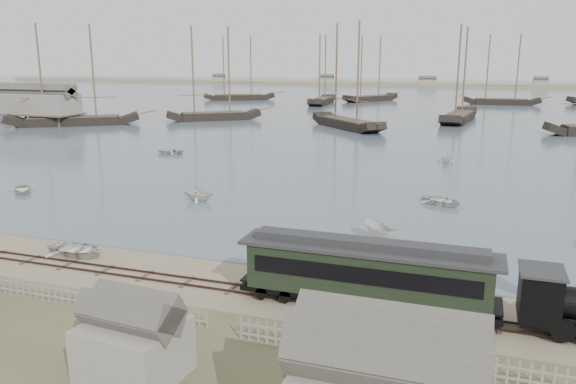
% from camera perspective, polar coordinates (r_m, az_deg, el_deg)
% --- Properties ---
extents(ground, '(600.00, 600.00, 0.00)m').
position_cam_1_polar(ground, '(36.58, -7.31, -8.15)').
color(ground, gray).
rests_on(ground, ground).
extents(harbor_water, '(600.00, 336.00, 0.06)m').
position_cam_1_polar(harbor_water, '(201.43, 14.68, 9.29)').
color(harbor_water, '#40515B').
rests_on(harbor_water, ground).
extents(rail_track, '(120.00, 1.80, 0.16)m').
position_cam_1_polar(rail_track, '(34.92, -8.76, -9.21)').
color(rail_track, '#35211C').
rests_on(rail_track, ground).
extents(picket_fence_west, '(19.00, 0.10, 1.20)m').
position_cam_1_polar(picket_fence_west, '(34.67, -22.44, -10.38)').
color(picket_fence_west, gray).
rests_on(picket_fence_west, ground).
extents(picket_fence_east, '(15.00, 0.10, 1.20)m').
position_cam_1_polar(picket_fence_east, '(26.71, 10.83, -16.97)').
color(picket_fence_east, gray).
rests_on(picket_fence_east, ground).
extents(shed_mid, '(4.00, 3.50, 3.60)m').
position_cam_1_polar(shed_mid, '(26.37, -15.21, -17.65)').
color(shed_mid, gray).
rests_on(shed_mid, ground).
extents(far_spit, '(500.00, 20.00, 1.80)m').
position_cam_1_polar(far_spit, '(281.14, 16.00, 10.29)').
color(far_spit, tan).
rests_on(far_spit, ground).
extents(passenger_coach, '(14.05, 2.71, 3.41)m').
position_cam_1_polar(passenger_coach, '(31.01, 8.01, -7.97)').
color(passenger_coach, black).
rests_on(passenger_coach, ground).
extents(beached_dinghy, '(3.27, 4.40, 0.87)m').
position_cam_1_polar(beached_dinghy, '(41.86, -20.68, -5.48)').
color(beached_dinghy, silver).
rests_on(beached_dinghy, ground).
extents(rowboat_0, '(4.23, 4.26, 0.73)m').
position_cam_1_polar(rowboat_0, '(63.02, -25.39, 0.28)').
color(rowboat_0, silver).
rests_on(rowboat_0, harbor_water).
extents(rowboat_1, '(2.85, 3.19, 1.52)m').
position_cam_1_polar(rowboat_1, '(54.17, -9.09, -0.12)').
color(rowboat_1, silver).
rests_on(rowboat_1, harbor_water).
extents(rowboat_2, '(3.65, 3.48, 1.42)m').
position_cam_1_polar(rowboat_2, '(42.33, 9.24, -4.08)').
color(rowboat_2, silver).
rests_on(rowboat_2, harbor_water).
extents(rowboat_3, '(4.36, 4.79, 0.81)m').
position_cam_1_polar(rowboat_3, '(54.11, 15.34, -0.84)').
color(rowboat_3, silver).
rests_on(rowboat_3, harbor_water).
extents(rowboat_6, '(2.88, 4.01, 0.83)m').
position_cam_1_polar(rowboat_6, '(81.73, -11.96, 4.11)').
color(rowboat_6, silver).
rests_on(rowboat_6, harbor_water).
extents(rowboat_7, '(3.01, 2.70, 1.42)m').
position_cam_1_polar(rowboat_7, '(75.76, 15.80, 3.39)').
color(rowboat_7, silver).
rests_on(rowboat_7, harbor_water).
extents(schooner_0, '(24.37, 19.17, 20.00)m').
position_cam_1_polar(schooner_0, '(121.49, -21.30, 11.04)').
color(schooner_0, black).
rests_on(schooner_0, harbor_water).
extents(schooner_1, '(18.98, 15.75, 20.00)m').
position_cam_1_polar(schooner_1, '(123.82, -7.63, 11.85)').
color(schooner_1, black).
rests_on(schooner_1, harbor_water).
extents(schooner_2, '(18.22, 18.98, 20.00)m').
position_cam_1_polar(schooner_2, '(109.40, 6.10, 11.69)').
color(schooner_2, black).
rests_on(schooner_2, harbor_water).
extents(schooner_3, '(7.81, 22.95, 20.00)m').
position_cam_1_polar(schooner_3, '(126.18, 17.25, 11.41)').
color(schooner_3, black).
rests_on(schooner_3, harbor_water).
extents(schooner_6, '(22.23, 15.26, 20.00)m').
position_cam_1_polar(schooner_6, '(182.60, -5.03, 12.43)').
color(schooner_6, black).
rests_on(schooner_6, harbor_water).
extents(schooner_7, '(15.48, 19.77, 20.00)m').
position_cam_1_polar(schooner_7, '(178.73, 8.48, 12.31)').
color(schooner_7, black).
rests_on(schooner_7, harbor_water).
extents(schooner_8, '(21.28, 6.22, 20.00)m').
position_cam_1_polar(schooner_8, '(174.72, 21.11, 11.55)').
color(schooner_8, black).
rests_on(schooner_8, harbor_water).
extents(schooner_10, '(6.08, 21.11, 20.00)m').
position_cam_1_polar(schooner_10, '(166.21, 3.50, 12.35)').
color(schooner_10, black).
rests_on(schooner_10, harbor_water).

